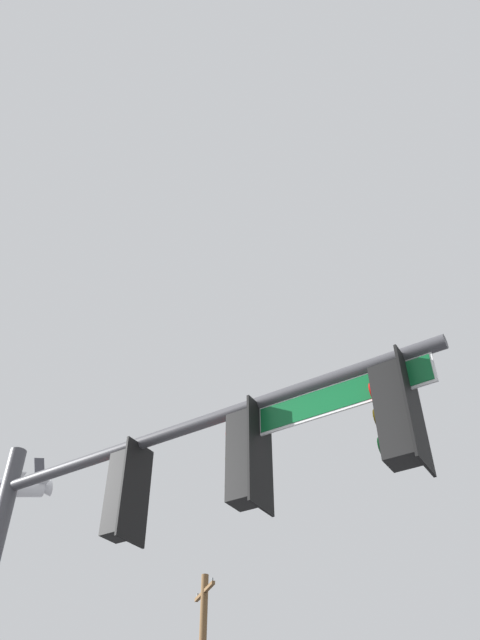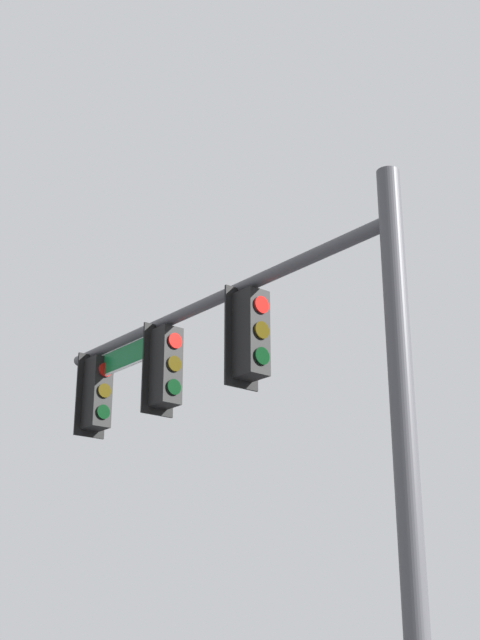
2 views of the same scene
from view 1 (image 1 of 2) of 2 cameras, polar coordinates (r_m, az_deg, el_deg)
name	(u,v)px [view 1 (image 1 of 2)]	position (r m, az deg, el deg)	size (l,w,h in m)	color
signal_pole_near	(130,538)	(8.00, -10.04, -19.05)	(6.76, 0.81, 6.41)	#47474C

